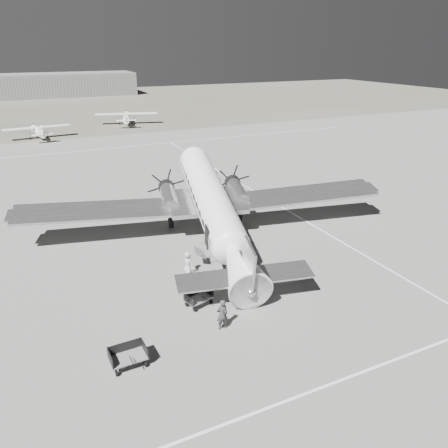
{
  "coord_description": "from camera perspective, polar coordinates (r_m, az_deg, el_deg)",
  "views": [
    {
      "loc": [
        -9.67,
        -26.08,
        14.33
      ],
      "look_at": [
        2.92,
        0.68,
        2.2
      ],
      "focal_mm": 35.0,
      "sensor_mm": 36.0,
      "label": 1
    }
  ],
  "objects": [
    {
      "name": "ramp_agent",
      "position": [
        27.51,
        -3.99,
        -7.12
      ],
      "size": [
        0.85,
        0.97,
        1.69
      ],
      "primitive_type": "imported",
      "rotation": [
        0.0,
        0.0,
        1.28
      ],
      "color": "silver",
      "rests_on": "ground"
    },
    {
      "name": "light_plane_right",
      "position": [
        88.98,
        -12.59,
        13.32
      ],
      "size": [
        13.93,
        12.34,
        2.46
      ],
      "primitive_type": null,
      "rotation": [
        0.0,
        0.0,
        -0.26
      ],
      "color": "white",
      "rests_on": "ground"
    },
    {
      "name": "light_plane_left",
      "position": [
        79.32,
        -23.12,
        10.96
      ],
      "size": [
        11.51,
        9.75,
        2.2
      ],
      "primitive_type": null,
      "rotation": [
        0.0,
        0.0,
        0.11
      ],
      "color": "white",
      "rests_on": "ground"
    },
    {
      "name": "taxi_line_horizon",
      "position": [
        68.3,
        -16.71,
        9.27
      ],
      "size": [
        90.0,
        0.15,
        0.01
      ],
      "primitive_type": "cube",
      "color": "silver",
      "rests_on": "ground"
    },
    {
      "name": "hangar_main",
      "position": [
        147.23,
        -20.3,
        16.71
      ],
      "size": [
        42.0,
        14.0,
        6.6
      ],
      "color": "slate",
      "rests_on": "ground"
    },
    {
      "name": "taxi_line_near",
      "position": [
        21.09,
        10.55,
        -20.96
      ],
      "size": [
        60.0,
        0.15,
        0.01
      ],
      "primitive_type": "cube",
      "color": "silver",
      "rests_on": "ground"
    },
    {
      "name": "baggage_cart_far",
      "position": [
        22.3,
        -12.41,
        -16.61
      ],
      "size": [
        1.87,
        1.36,
        1.03
      ],
      "primitive_type": null,
      "rotation": [
        0.0,
        0.0,
        0.04
      ],
      "color": "slate",
      "rests_on": "ground"
    },
    {
      "name": "passenger",
      "position": [
        29.5,
        -4.75,
        -5.1
      ],
      "size": [
        0.78,
        0.91,
        1.58
      ],
      "primitive_type": "imported",
      "rotation": [
        0.0,
        0.0,
        2.0
      ],
      "color": "#ABABA8",
      "rests_on": "ground"
    },
    {
      "name": "grass_infield",
      "position": [
        122.31,
        -21.15,
        14.14
      ],
      "size": [
        260.0,
        90.0,
        0.01
      ],
      "primitive_type": "cube",
      "color": "#5D5A4E",
      "rests_on": "ground"
    },
    {
      "name": "baggage_cart_near",
      "position": [
        26.23,
        -3.31,
        -9.66
      ],
      "size": [
        1.92,
        1.6,
        0.93
      ],
      "primitive_type": null,
      "rotation": [
        0.0,
        0.0,
        0.3
      ],
      "color": "slate",
      "rests_on": "ground"
    },
    {
      "name": "ground_crew",
      "position": [
        24.0,
        -0.24,
        -11.73
      ],
      "size": [
        0.67,
        0.45,
        1.8
      ],
      "primitive_type": "imported",
      "rotation": [
        0.0,
        0.0,
        3.11
      ],
      "color": "#303030",
      "rests_on": "ground"
    },
    {
      "name": "dc3_airliner",
      "position": [
        33.42,
        -1.46,
        2.26
      ],
      "size": [
        33.85,
        26.63,
        5.76
      ],
      "primitive_type": null,
      "rotation": [
        0.0,
        0.0,
        -0.2
      ],
      "color": "silver",
      "rests_on": "ground"
    },
    {
      "name": "ground",
      "position": [
        31.29,
        -4.33,
        -5.03
      ],
      "size": [
        260.0,
        260.0,
        0.0
      ],
      "primitive_type": "plane",
      "color": "slate",
      "rests_on": "ground"
    },
    {
      "name": "taxi_line_right",
      "position": [
        36.81,
        13.36,
        -1.24
      ],
      "size": [
        0.15,
        80.0,
        0.01
      ],
      "primitive_type": "cube",
      "color": "silver",
      "rests_on": "ground"
    }
  ]
}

